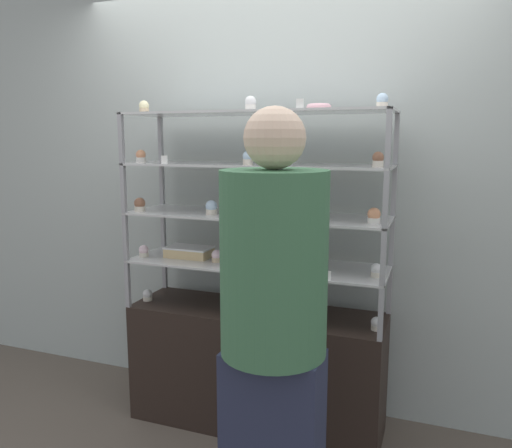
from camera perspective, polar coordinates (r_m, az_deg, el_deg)
name	(u,v)px	position (r m, az deg, el deg)	size (l,w,h in m)	color
ground_plane	(256,422)	(3.12, 0.00, -21.74)	(20.00, 20.00, 0.00)	brown
back_wall	(277,194)	(3.02, 2.38, 3.43)	(8.00, 0.05, 2.60)	#A8B2AD
display_base	(256,367)	(2.96, 0.00, -16.07)	(1.42, 0.43, 0.69)	black
display_riser_lower	(256,266)	(2.75, 0.00, -4.79)	(1.42, 0.43, 0.27)	#99999E
display_riser_middle	(256,217)	(2.70, 0.00, 0.80)	(1.42, 0.43, 0.27)	#99999E
display_riser_upper	(256,167)	(2.67, 0.00, 6.56)	(1.42, 0.43, 0.27)	#99999E
display_riser_top	(256,115)	(2.67, 0.00, 12.38)	(1.42, 0.43, 0.27)	#99999E
layer_cake_centerpiece	(250,298)	(2.82, -0.65, -8.47)	(0.22, 0.22, 0.13)	beige
sheet_cake_frosted	(189,252)	(2.91, -7.62, -3.15)	(0.26, 0.16, 0.06)	#DBBC84
cupcake_0	(148,295)	(3.05, -12.29, -7.96)	(0.06, 0.06, 0.07)	beige
cupcake_1	(376,324)	(2.61, 13.60, -11.02)	(0.06, 0.06, 0.07)	beige
price_tag_0	(293,324)	(2.57, 4.23, -11.36)	(0.04, 0.00, 0.04)	white
cupcake_2	(144,251)	(2.96, -12.70, -3.05)	(0.06, 0.06, 0.07)	beige
cupcake_3	(217,256)	(2.77, -4.53, -3.68)	(0.06, 0.06, 0.07)	#CCB28C
cupcake_4	(289,263)	(2.61, 3.83, -4.52)	(0.06, 0.06, 0.07)	white
cupcake_5	(376,270)	(2.54, 13.58, -5.19)	(0.06, 0.06, 0.07)	beige
price_tag_1	(327,275)	(2.44, 8.14, -5.83)	(0.04, 0.00, 0.04)	white
cupcake_6	(140,205)	(2.89, -13.15, 2.17)	(0.06, 0.06, 0.08)	beige
cupcake_7	(211,208)	(2.70, -5.12, 1.88)	(0.06, 0.06, 0.08)	beige
cupcake_8	(292,211)	(2.58, 4.08, 1.52)	(0.06, 0.06, 0.08)	white
cupcake_9	(374,216)	(2.46, 13.32, 0.91)	(0.06, 0.06, 0.08)	white
price_tag_2	(228,214)	(2.55, -3.17, 1.11)	(0.04, 0.00, 0.04)	white
cupcake_10	(141,156)	(2.89, -13.02, 7.55)	(0.06, 0.06, 0.07)	white
cupcake_11	(247,158)	(2.56, -0.98, 7.55)	(0.06, 0.06, 0.07)	beige
cupcake_12	(378,159)	(2.44, 13.77, 7.18)	(0.06, 0.06, 0.07)	beige
price_tag_3	(164,160)	(2.69, -10.43, 7.23)	(0.04, 0.00, 0.04)	white
cupcake_13	(144,107)	(2.94, -12.67, 12.89)	(0.06, 0.06, 0.07)	#CCB28C
cupcake_14	(251,103)	(2.56, -0.63, 13.63)	(0.06, 0.06, 0.07)	white
cupcake_15	(382,101)	(2.48, 14.24, 13.47)	(0.06, 0.06, 0.07)	beige
price_tag_4	(300,103)	(2.40, 5.04, 13.57)	(0.04, 0.00, 0.04)	white
donut_glazed	(319,107)	(2.64, 7.19, 13.09)	(0.13, 0.13, 0.04)	#EFB2BC
customer_figure	(273,322)	(1.95, 2.01, -11.13)	(0.41, 0.41, 1.75)	#282D47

